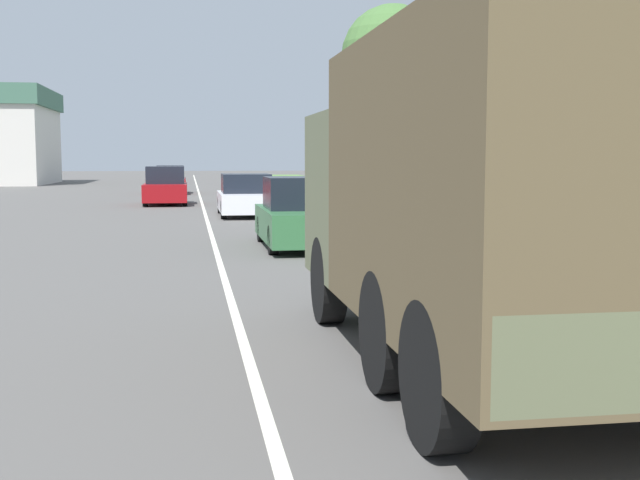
{
  "coord_description": "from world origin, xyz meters",
  "views": [
    {
      "loc": [
        -0.59,
        4.11,
        2.1
      ],
      "look_at": [
        0.88,
        13.04,
        1.16
      ],
      "focal_mm": 45.0,
      "sensor_mm": 36.0,
      "label": 1
    }
  ],
  "objects_px": {
    "military_truck": "(480,193)",
    "car_fourth_ahead": "(171,181)",
    "lamp_post": "(605,6)",
    "car_nearest_ahead": "(300,216)",
    "car_second_ahead": "(246,197)",
    "car_third_ahead": "(166,188)"
  },
  "relations": [
    {
      "from": "car_second_ahead",
      "to": "car_third_ahead",
      "type": "distance_m",
      "value": 7.97
    },
    {
      "from": "lamp_post",
      "to": "car_third_ahead",
      "type": "bearing_deg",
      "value": 102.85
    },
    {
      "from": "car_nearest_ahead",
      "to": "car_third_ahead",
      "type": "relative_size",
      "value": 1.06
    },
    {
      "from": "military_truck",
      "to": "lamp_post",
      "type": "bearing_deg",
      "value": 40.94
    },
    {
      "from": "car_fourth_ahead",
      "to": "car_second_ahead",
      "type": "bearing_deg",
      "value": -80.47
    },
    {
      "from": "car_nearest_ahead",
      "to": "car_fourth_ahead",
      "type": "xyz_separation_m",
      "value": [
        -3.59,
        28.65,
        -0.0
      ]
    },
    {
      "from": "car_second_ahead",
      "to": "military_truck",
      "type": "bearing_deg",
      "value": -88.02
    },
    {
      "from": "car_second_ahead",
      "to": "car_third_ahead",
      "type": "height_order",
      "value": "car_third_ahead"
    },
    {
      "from": "car_nearest_ahead",
      "to": "car_fourth_ahead",
      "type": "relative_size",
      "value": 0.97
    },
    {
      "from": "military_truck",
      "to": "car_fourth_ahead",
      "type": "relative_size",
      "value": 1.54
    },
    {
      "from": "military_truck",
      "to": "car_second_ahead",
      "type": "bearing_deg",
      "value": 91.98
    },
    {
      "from": "car_nearest_ahead",
      "to": "car_second_ahead",
      "type": "distance_m",
      "value": 10.39
    },
    {
      "from": "car_nearest_ahead",
      "to": "car_second_ahead",
      "type": "xyz_separation_m",
      "value": [
        -0.53,
        10.38,
        -0.05
      ]
    },
    {
      "from": "car_nearest_ahead",
      "to": "car_fourth_ahead",
      "type": "bearing_deg",
      "value": 97.15
    },
    {
      "from": "military_truck",
      "to": "lamp_post",
      "type": "xyz_separation_m",
      "value": [
        2.33,
        2.02,
        2.21
      ]
    },
    {
      "from": "military_truck",
      "to": "car_fourth_ahead",
      "type": "height_order",
      "value": "military_truck"
    },
    {
      "from": "car_second_ahead",
      "to": "lamp_post",
      "type": "distance_m",
      "value": 20.01
    },
    {
      "from": "military_truck",
      "to": "car_fourth_ahead",
      "type": "distance_m",
      "value": 39.99
    },
    {
      "from": "car_third_ahead",
      "to": "military_truck",
      "type": "bearing_deg",
      "value": -82.52
    },
    {
      "from": "lamp_post",
      "to": "car_nearest_ahead",
      "type": "bearing_deg",
      "value": 105.61
    },
    {
      "from": "military_truck",
      "to": "lamp_post",
      "type": "distance_m",
      "value": 3.79
    },
    {
      "from": "lamp_post",
      "to": "military_truck",
      "type": "bearing_deg",
      "value": -139.06
    }
  ]
}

